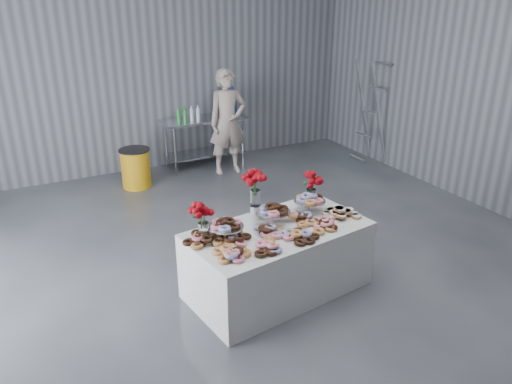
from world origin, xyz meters
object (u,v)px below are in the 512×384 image
(prep_table, at_px, (204,133))
(water_jug, at_px, (229,101))
(display_table, at_px, (278,260))
(stepladder, at_px, (371,112))
(trash_barrel, at_px, (136,168))
(person, at_px, (228,122))

(prep_table, xyz_separation_m, water_jug, (0.50, -0.00, 0.53))
(display_table, distance_m, stepladder, 4.65)
(trash_barrel, bearing_deg, prep_table, 17.08)
(water_jug, distance_m, stepladder, 2.57)
(person, relative_size, trash_barrel, 2.81)
(display_table, distance_m, prep_table, 4.21)
(stepladder, bearing_deg, display_table, -141.14)
(water_jug, height_order, stepladder, stepladder)
(prep_table, relative_size, stepladder, 0.78)
(stepladder, bearing_deg, water_jug, 151.52)
(person, distance_m, stepladder, 2.61)
(water_jug, xyz_separation_m, stepladder, (2.26, -1.22, -0.19))
(prep_table, bearing_deg, person, -62.14)
(display_table, height_order, person, person)
(trash_barrel, bearing_deg, display_table, -81.43)
(water_jug, distance_m, trash_barrel, 2.11)
(prep_table, distance_m, trash_barrel, 1.49)
(display_table, bearing_deg, stepladder, 38.86)
(person, relative_size, stepladder, 0.94)
(stepladder, bearing_deg, person, 163.39)
(person, bearing_deg, water_jug, 67.03)
(prep_table, bearing_deg, display_table, -101.48)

